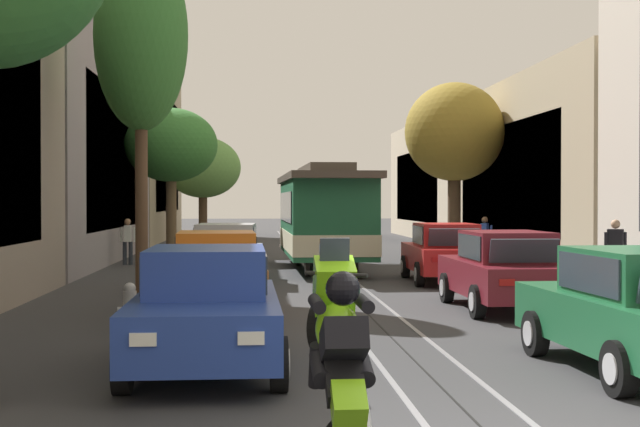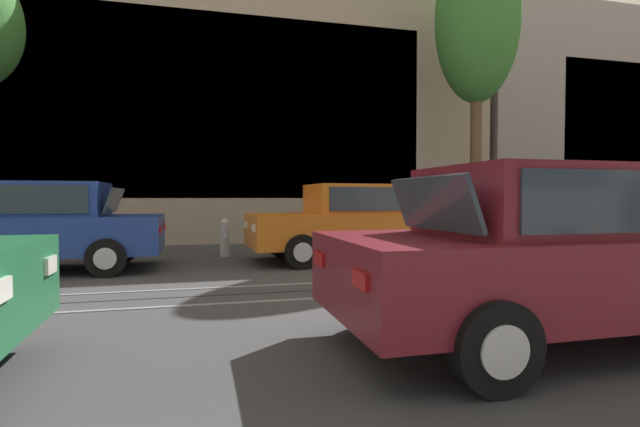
{
  "view_description": "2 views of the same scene",
  "coord_description": "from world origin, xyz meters",
  "px_view_note": "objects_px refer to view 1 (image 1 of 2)",
  "views": [
    {
      "loc": [
        -2.18,
        -7.31,
        2.19
      ],
      "look_at": [
        -0.15,
        20.46,
        1.79
      ],
      "focal_mm": 50.15,
      "sensor_mm": 36.0,
      "label": 1
    },
    {
      "loc": [
        6.37,
        7.01,
        1.31
      ],
      "look_at": [
        -1.39,
        9.01,
        1.04
      ],
      "focal_mm": 26.34,
      "sensor_mm": 36.0,
      "label": 2
    }
  ],
  "objects_px": {
    "parked_car_orange_second_left": "(216,272)",
    "street_tree_kerb_left_mid": "(171,146)",
    "parked_car_blue_near_left": "(207,309)",
    "pedestrian_on_left_pavement": "(615,251)",
    "parked_car_maroon_second_right": "(505,270)",
    "street_tree_kerb_left_second": "(141,38)",
    "parked_car_silver_mid_left": "(226,254)",
    "cable_car_trolley": "(324,217)",
    "pedestrian_crossing_far": "(485,237)",
    "street_tree_kerb_left_fourth": "(203,168)",
    "parked_car_red_mid_right": "(445,252)",
    "fire_hydrant": "(130,308)",
    "motorcycle_with_rider": "(339,357)",
    "pedestrian_on_right_pavement": "(128,239)",
    "street_tree_kerb_right_second": "(454,133)"
  },
  "relations": [
    {
      "from": "pedestrian_crossing_far",
      "to": "parked_car_blue_near_left",
      "type": "bearing_deg",
      "value": -114.09
    },
    {
      "from": "parked_car_silver_mid_left",
      "to": "pedestrian_on_left_pavement",
      "type": "height_order",
      "value": "pedestrian_on_left_pavement"
    },
    {
      "from": "parked_car_orange_second_left",
      "to": "street_tree_kerb_left_mid",
      "type": "xyz_separation_m",
      "value": [
        -2.39,
        16.43,
        3.44
      ]
    },
    {
      "from": "parked_car_silver_mid_left",
      "to": "pedestrian_on_right_pavement",
      "type": "xyz_separation_m",
      "value": [
        -3.58,
        7.41,
        0.09
      ]
    },
    {
      "from": "parked_car_silver_mid_left",
      "to": "motorcycle_with_rider",
      "type": "relative_size",
      "value": 2.33
    },
    {
      "from": "cable_car_trolley",
      "to": "fire_hydrant",
      "type": "distance_m",
      "value": 13.8
    },
    {
      "from": "street_tree_kerb_left_second",
      "to": "street_tree_kerb_left_fourth",
      "type": "xyz_separation_m",
      "value": [
        0.07,
        24.07,
        -2.22
      ]
    },
    {
      "from": "pedestrian_on_right_pavement",
      "to": "parked_car_silver_mid_left",
      "type": "bearing_deg",
      "value": -64.22
    },
    {
      "from": "parked_car_red_mid_right",
      "to": "pedestrian_crossing_far",
      "type": "bearing_deg",
      "value": 67.87
    },
    {
      "from": "parked_car_silver_mid_left",
      "to": "fire_hydrant",
      "type": "xyz_separation_m",
      "value": [
        -1.3,
        -8.59,
        -0.38
      ]
    },
    {
      "from": "street_tree_kerb_left_second",
      "to": "fire_hydrant",
      "type": "height_order",
      "value": "street_tree_kerb_left_second"
    },
    {
      "from": "parked_car_orange_second_left",
      "to": "parked_car_maroon_second_right",
      "type": "distance_m",
      "value": 5.74
    },
    {
      "from": "motorcycle_with_rider",
      "to": "pedestrian_crossing_far",
      "type": "bearing_deg",
      "value": 72.87
    },
    {
      "from": "street_tree_kerb_left_mid",
      "to": "pedestrian_on_right_pavement",
      "type": "height_order",
      "value": "street_tree_kerb_left_mid"
    },
    {
      "from": "parked_car_silver_mid_left",
      "to": "street_tree_kerb_left_fourth",
      "type": "relative_size",
      "value": 0.81
    },
    {
      "from": "pedestrian_on_right_pavement",
      "to": "pedestrian_crossing_far",
      "type": "distance_m",
      "value": 12.48
    },
    {
      "from": "parked_car_silver_mid_left",
      "to": "parked_car_maroon_second_right",
      "type": "relative_size",
      "value": 1.01
    },
    {
      "from": "parked_car_red_mid_right",
      "to": "street_tree_kerb_left_second",
      "type": "bearing_deg",
      "value": -165.19
    },
    {
      "from": "parked_car_blue_near_left",
      "to": "cable_car_trolley",
      "type": "distance_m",
      "value": 16.67
    },
    {
      "from": "parked_car_blue_near_left",
      "to": "street_tree_kerb_left_second",
      "type": "xyz_separation_m",
      "value": [
        -2.08,
        10.03,
        5.27
      ]
    },
    {
      "from": "parked_car_orange_second_left",
      "to": "cable_car_trolley",
      "type": "relative_size",
      "value": 0.48
    },
    {
      "from": "street_tree_kerb_left_second",
      "to": "street_tree_kerb_left_mid",
      "type": "distance_m",
      "value": 12.47
    },
    {
      "from": "parked_car_orange_second_left",
      "to": "street_tree_kerb_right_second",
      "type": "bearing_deg",
      "value": 62.27
    },
    {
      "from": "street_tree_kerb_left_fourth",
      "to": "cable_car_trolley",
      "type": "bearing_deg",
      "value": -74.8
    },
    {
      "from": "pedestrian_on_left_pavement",
      "to": "pedestrian_crossing_far",
      "type": "bearing_deg",
      "value": 92.49
    },
    {
      "from": "parked_car_orange_second_left",
      "to": "pedestrian_on_left_pavement",
      "type": "height_order",
      "value": "pedestrian_on_left_pavement"
    },
    {
      "from": "cable_car_trolley",
      "to": "pedestrian_crossing_far",
      "type": "xyz_separation_m",
      "value": [
        5.96,
        3.18,
        -0.75
      ]
    },
    {
      "from": "street_tree_kerb_left_mid",
      "to": "fire_hydrant",
      "type": "xyz_separation_m",
      "value": [
        1.08,
        -19.03,
        -3.82
      ]
    },
    {
      "from": "street_tree_kerb_left_mid",
      "to": "street_tree_kerb_right_second",
      "type": "height_order",
      "value": "street_tree_kerb_right_second"
    },
    {
      "from": "street_tree_kerb_right_second",
      "to": "pedestrian_crossing_far",
      "type": "xyz_separation_m",
      "value": [
        0.64,
        -2.03,
        -3.82
      ]
    },
    {
      "from": "parked_car_red_mid_right",
      "to": "street_tree_kerb_left_mid",
      "type": "bearing_deg",
      "value": 128.71
    },
    {
      "from": "street_tree_kerb_left_mid",
      "to": "street_tree_kerb_left_fourth",
      "type": "distance_m",
      "value": 11.76
    },
    {
      "from": "parked_car_orange_second_left",
      "to": "pedestrian_on_left_pavement",
      "type": "distance_m",
      "value": 9.89
    },
    {
      "from": "parked_car_maroon_second_right",
      "to": "motorcycle_with_rider",
      "type": "xyz_separation_m",
      "value": [
        -4.34,
        -10.69,
        0.19
      ]
    },
    {
      "from": "parked_car_maroon_second_right",
      "to": "parked_car_red_mid_right",
      "type": "xyz_separation_m",
      "value": [
        0.1,
        6.12,
        0.0
      ]
    },
    {
      "from": "motorcycle_with_rider",
      "to": "street_tree_kerb_left_fourth",
      "type": "bearing_deg",
      "value": 94.83
    },
    {
      "from": "parked_car_maroon_second_right",
      "to": "street_tree_kerb_left_second",
      "type": "distance_m",
      "value": 10.16
    },
    {
      "from": "parked_car_red_mid_right",
      "to": "fire_hydrant",
      "type": "relative_size",
      "value": 5.25
    },
    {
      "from": "parked_car_silver_mid_left",
      "to": "fire_hydrant",
      "type": "height_order",
      "value": "parked_car_silver_mid_left"
    },
    {
      "from": "street_tree_kerb_left_fourth",
      "to": "motorcycle_with_rider",
      "type": "distance_m",
      "value": 39.07
    },
    {
      "from": "street_tree_kerb_right_second",
      "to": "parked_car_red_mid_right",
      "type": "bearing_deg",
      "value": -104.17
    },
    {
      "from": "street_tree_kerb_left_mid",
      "to": "parked_car_blue_near_left",
      "type": "bearing_deg",
      "value": -83.57
    },
    {
      "from": "parked_car_orange_second_left",
      "to": "parked_car_maroon_second_right",
      "type": "height_order",
      "value": "same"
    },
    {
      "from": "street_tree_kerb_left_second",
      "to": "street_tree_kerb_left_fourth",
      "type": "relative_size",
      "value": 1.55
    },
    {
      "from": "parked_car_blue_near_left",
      "to": "street_tree_kerb_left_mid",
      "type": "bearing_deg",
      "value": 96.43
    },
    {
      "from": "motorcycle_with_rider",
      "to": "parked_car_orange_second_left",
      "type": "bearing_deg",
      "value": 97.47
    },
    {
      "from": "parked_car_maroon_second_right",
      "to": "cable_car_trolley",
      "type": "height_order",
      "value": "cable_car_trolley"
    },
    {
      "from": "parked_car_maroon_second_right",
      "to": "parked_car_orange_second_left",
      "type": "bearing_deg",
      "value": -179.61
    },
    {
      "from": "street_tree_kerb_left_second",
      "to": "pedestrian_on_right_pavement",
      "type": "height_order",
      "value": "street_tree_kerb_left_second"
    },
    {
      "from": "fire_hydrant",
      "to": "street_tree_kerb_left_mid",
      "type": "bearing_deg",
      "value": 93.26
    }
  ]
}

